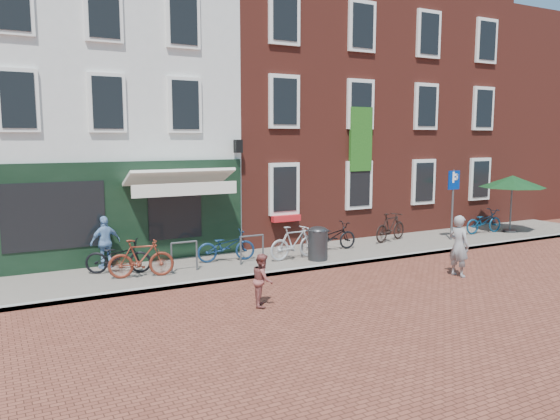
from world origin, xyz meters
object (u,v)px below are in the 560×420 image
woman (459,246)px  bicycle_0 (118,257)px  bicycle_2 (226,246)px  bicycle_4 (332,236)px  bicycle_6 (484,221)px  bicycle_1 (141,258)px  cafe_person (105,242)px  boy (263,280)px  parasol (513,179)px  parking_sign (453,192)px  bicycle_5 (390,227)px  bicycle_3 (294,242)px  litter_bin (318,241)px

woman → bicycle_0: (-7.97, 4.20, -0.27)m
bicycle_2 → bicycle_4: same height
bicycle_6 → bicycle_1: bearing=94.0°
cafe_person → boy: bearing=103.3°
parasol → cafe_person: bearing=174.9°
boy → cafe_person: bearing=51.9°
parking_sign → bicycle_5: bearing=159.2°
bicycle_3 → bicycle_5: 4.39m
boy → bicycle_1: size_ratio=0.70×
woman → bicycle_4: 4.22m
cafe_person → bicycle_2: (3.24, -0.77, -0.28)m
woman → bicycle_2: 6.44m
bicycle_0 → parasol: bearing=-70.2°
bicycle_0 → bicycle_3: bearing=-76.4°
litter_bin → bicycle_2: (-2.43, 1.11, -0.10)m
parking_sign → parasol: bearing=2.0°
woman → bicycle_2: size_ratio=0.96×
boy → woman: bearing=-66.7°
bicycle_0 → bicycle_2: bearing=-68.7°
parasol → boy: 12.80m
woman → cafe_person: woman is taller
parking_sign → bicycle_3: size_ratio=1.48×
parking_sign → bicycle_3: parking_sign is taller
woman → bicycle_6: (5.38, 3.91, -0.27)m
bicycle_0 → bicycle_4: bearing=-69.8°
litter_bin → cafe_person: bearing=161.6°
boy → bicycle_5: bearing=-34.4°
woman → boy: bearing=81.3°
bicycle_4 → litter_bin: bearing=130.5°
bicycle_4 → bicycle_6: same height
litter_bin → parking_sign: parking_sign is taller
bicycle_0 → bicycle_2: 3.06m
litter_bin → cafe_person: size_ratio=0.73×
parasol → bicycle_1: parasol is taller
bicycle_3 → woman: bearing=-142.5°
boy → bicycle_0: size_ratio=0.68×
bicycle_2 → bicycle_6: same height
bicycle_0 → bicycle_3: size_ratio=1.03×
bicycle_1 → litter_bin: bearing=-83.6°
parking_sign → bicycle_5: 2.52m
bicycle_1 → bicycle_4: 6.22m
bicycle_0 → cafe_person: bearing=35.9°
bicycle_5 → bicycle_6: bicycle_5 is taller
bicycle_4 → bicycle_6: size_ratio=1.00×
bicycle_0 → parking_sign: bearing=-71.4°
bicycle_4 → bicycle_6: 6.73m
bicycle_3 → boy: bearing=137.2°
cafe_person → bicycle_5: 9.45m
parasol → bicycle_1: (-14.04, -0.15, -1.51)m
litter_bin → parking_sign: bearing=4.6°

